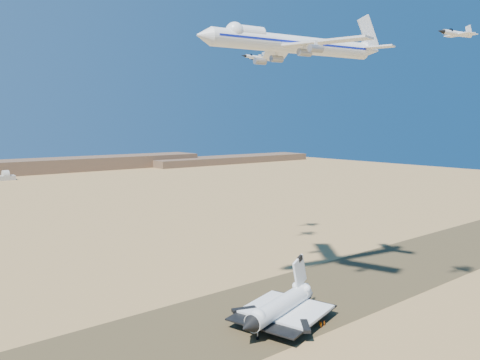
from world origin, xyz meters
TOP-DOWN VIEW (x-y plane):
  - ground at (0.00, 0.00)m, footprint 1200.00×1200.00m
  - runway at (0.00, 0.00)m, footprint 600.00×50.00m
  - ridgeline at (65.32, 527.31)m, footprint 960.00×90.00m
  - shuttle at (16.13, -11.34)m, footprint 41.15×32.33m
  - carrier_747 at (32.93, 2.90)m, footprint 77.08×58.60m
  - crew_a at (25.16, -20.47)m, footprint 0.60×0.77m
  - crew_b at (24.75, -21.41)m, footprint 0.56×0.95m
  - crew_c at (26.68, -21.17)m, footprint 1.09×0.83m
  - chase_jet_a at (61.43, -42.02)m, footprint 16.04×8.97m
  - chase_jet_e at (56.79, 48.76)m, footprint 15.10×7.98m
  - chase_jet_f at (75.30, 64.51)m, footprint 14.86×8.62m

SIDE VIEW (x-z plane):
  - ground at x=0.00m, z-range 0.00..0.00m
  - runway at x=0.00m, z-range 0.00..0.06m
  - crew_c at x=26.68m, z-range 0.06..1.72m
  - crew_a at x=25.16m, z-range 0.06..1.94m
  - crew_b at x=24.75m, z-range 0.06..1.99m
  - shuttle at x=16.13m, z-range -4.65..15.45m
  - ridgeline at x=65.32m, z-range -1.37..16.63m
  - carrier_747 at x=32.93m, z-range 82.97..102.10m
  - chase_jet_a at x=61.43m, z-range 90.87..94.89m
  - chase_jet_e at x=56.79m, z-range 93.31..97.08m
  - chase_jet_f at x=75.30m, z-range 95.51..99.29m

